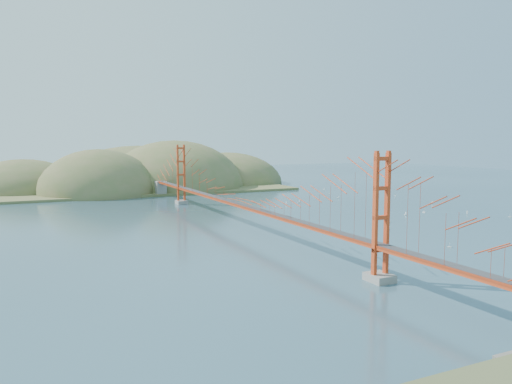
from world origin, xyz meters
name	(u,v)px	position (x,y,z in m)	size (l,w,h in m)	color
ground	(243,228)	(0.00, 0.00, 0.00)	(320.00, 320.00, 0.00)	#284351
bridge	(243,179)	(0.00, 0.18, 7.01)	(2.20, 94.40, 12.00)	gray
far_headlands	(147,187)	(2.21, 68.52, 0.00)	(84.00, 58.00, 25.00)	olive
sailboat_7	(330,193)	(36.75, 32.73, 0.15)	(0.60, 0.60, 0.64)	white
sailboat_4	(467,213)	(40.60, -3.59, 0.15)	(0.62, 0.62, 0.64)	white
sailboat_17	(338,197)	(33.77, 24.95, 0.13)	(0.50, 0.50, 0.56)	white
sailboat_15	(324,189)	(41.27, 42.00, 0.14)	(0.46, 0.55, 0.63)	white
sailboat_8	(432,203)	(44.77, 8.66, 0.15)	(0.63, 0.63, 0.67)	white
sailboat_12	(299,202)	(22.08, 21.72, 0.16)	(0.66, 0.63, 0.74)	white
sailboat_9	(395,195)	(47.81, 22.81, 0.15)	(0.59, 0.59, 0.64)	white
sailboat_16	(276,207)	(14.54, 17.62, 0.15)	(0.62, 0.62, 0.65)	white
sailboat_1	(389,221)	(22.49, -4.79, 0.15)	(0.65, 0.65, 0.69)	white
sailboat_2	(406,214)	(29.90, -0.28, 0.15)	(0.56, 0.46, 0.65)	white
sailboat_0	(389,228)	(18.77, -9.26, 0.14)	(0.50, 0.51, 0.57)	white
sailboat_5	(424,212)	(34.84, 0.57, 0.15)	(0.51, 0.58, 0.67)	white
sailboat_3	(286,203)	(18.46, 20.68, 0.15)	(0.62, 0.60, 0.70)	white
sailboat_6	(449,246)	(16.74, -22.23, 0.14)	(0.58, 0.58, 0.61)	white
sailboat_extra_0	(510,216)	(43.85, -9.39, 0.13)	(0.53, 0.53, 0.56)	white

